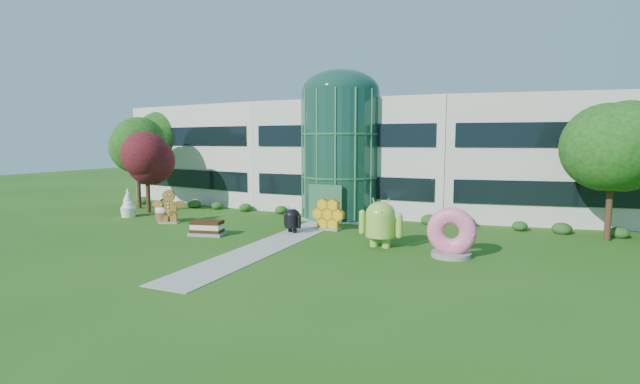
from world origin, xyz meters
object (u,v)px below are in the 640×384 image
at_px(android_green, 380,220).
at_px(android_black, 292,219).
at_px(donut, 452,232).
at_px(gingerbread, 169,206).

xyz_separation_m(android_green, android_black, (-6.39, 1.62, -0.60)).
bearing_deg(donut, android_green, 168.42).
distance_m(donut, gingerbread, 20.41).
xyz_separation_m(donut, gingerbread, (-20.31, 2.00, -0.08)).
relative_size(android_black, donut, 0.71).
bearing_deg(gingerbread, android_green, -28.32).
height_order(donut, gingerbread, donut).
bearing_deg(android_green, gingerbread, -179.32).
relative_size(donut, gingerbread, 0.99).
bearing_deg(android_black, donut, 9.35).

